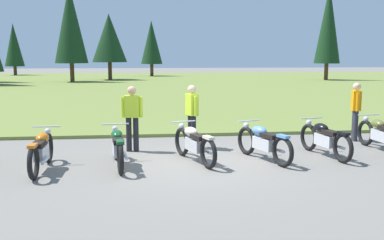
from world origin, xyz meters
name	(u,v)px	position (x,y,z in m)	size (l,w,h in m)	color
ground_plane	(195,162)	(0.00, 0.00, 0.00)	(140.00, 140.00, 0.00)	slate
grass_moorland	(159,85)	(0.00, 25.20, 0.05)	(80.00, 44.00, 0.10)	olive
forest_treeline	(80,33)	(-6.42, 28.66, 4.20)	(42.97, 25.62, 8.75)	#47331E
motorcycle_orange	(41,151)	(-3.33, -0.36, 0.44)	(0.62, 2.10, 0.88)	black
motorcycle_british_green	(118,147)	(-1.74, -0.16, 0.44)	(0.64, 2.09, 0.88)	black
motorcycle_cream	(194,143)	(-0.01, 0.08, 0.44)	(0.89, 2.01, 0.88)	black
motorcycle_sky_blue	(263,142)	(1.62, 0.04, 0.44)	(0.94, 1.99, 0.88)	black
motorcycle_black	(325,139)	(3.21, 0.29, 0.44)	(0.72, 2.07, 0.88)	black
motorcycle_olive	(381,134)	(4.90, 0.72, 0.44)	(0.62, 2.10, 0.88)	black
rider_with_back_turned	(356,108)	(4.87, 2.11, 0.95)	(0.31, 0.53, 1.67)	#2D2D38
rider_in_hivis_vest	(132,115)	(-1.45, 1.36, 0.95)	(0.55, 0.25, 1.67)	black
rider_near_row_end	(192,113)	(0.10, 1.60, 0.95)	(0.33, 0.52, 1.67)	black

